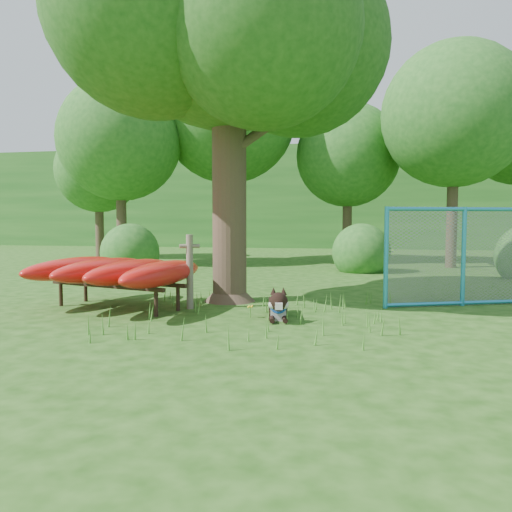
% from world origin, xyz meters
% --- Properties ---
extents(ground, '(80.00, 80.00, 0.00)m').
position_xyz_m(ground, '(0.00, 0.00, 0.00)').
color(ground, '#19440D').
rests_on(ground, ground).
extents(oak_tree, '(6.21, 5.64, 8.29)m').
position_xyz_m(oak_tree, '(-0.67, 2.67, 5.53)').
color(oak_tree, '#3C2D21').
rests_on(oak_tree, ground).
extents(wooden_post, '(0.36, 0.22, 1.33)m').
position_xyz_m(wooden_post, '(-1.10, 1.68, 0.70)').
color(wooden_post, '#655D4C').
rests_on(wooden_post, ground).
extents(kayak_rack, '(2.98, 3.21, 0.89)m').
position_xyz_m(kayak_rack, '(-2.39, 1.46, 0.68)').
color(kayak_rack, black).
rests_on(kayak_rack, ground).
extents(husky_dog, '(0.46, 1.26, 0.56)m').
position_xyz_m(husky_dog, '(0.59, 1.08, 0.20)').
color(husky_dog, black).
rests_on(husky_dog, ground).
extents(fence_section, '(2.95, 1.21, 3.05)m').
position_xyz_m(fence_section, '(3.76, 2.96, 0.92)').
color(fence_section, '#2994C2').
rests_on(fence_section, ground).
extents(wildflower_clump, '(0.10, 0.09, 0.21)m').
position_xyz_m(wildflower_clump, '(0.14, 1.03, 0.17)').
color(wildflower_clump, '#4A8B2D').
rests_on(wildflower_clump, ground).
extents(bg_tree_a, '(4.40, 4.40, 6.70)m').
position_xyz_m(bg_tree_a, '(-6.50, 10.00, 4.48)').
color(bg_tree_a, '#3C2D21').
rests_on(bg_tree_a, ground).
extents(bg_tree_b, '(5.20, 5.20, 8.22)m').
position_xyz_m(bg_tree_b, '(-3.00, 12.00, 5.61)').
color(bg_tree_b, '#3C2D21').
rests_on(bg_tree_b, ground).
extents(bg_tree_c, '(4.00, 4.00, 6.12)m').
position_xyz_m(bg_tree_c, '(1.50, 13.00, 4.11)').
color(bg_tree_c, '#3C2D21').
rests_on(bg_tree_c, ground).
extents(bg_tree_d, '(4.80, 4.80, 7.50)m').
position_xyz_m(bg_tree_d, '(5.00, 11.00, 5.08)').
color(bg_tree_d, '#3C2D21').
rests_on(bg_tree_d, ground).
extents(bg_tree_f, '(3.60, 3.60, 5.55)m').
position_xyz_m(bg_tree_f, '(-9.00, 13.00, 3.73)').
color(bg_tree_f, '#3C2D21').
rests_on(bg_tree_f, ground).
extents(shrub_left, '(1.80, 1.80, 1.80)m').
position_xyz_m(shrub_left, '(-5.00, 7.50, 0.00)').
color(shrub_left, '#225C1D').
rests_on(shrub_left, ground).
extents(shrub_mid, '(1.80, 1.80, 1.80)m').
position_xyz_m(shrub_mid, '(2.00, 9.00, 0.00)').
color(shrub_mid, '#225C1D').
rests_on(shrub_mid, ground).
extents(wooded_hillside, '(80.00, 12.00, 6.00)m').
position_xyz_m(wooded_hillside, '(0.00, 28.00, 3.00)').
color(wooded_hillside, '#225C1D').
rests_on(wooded_hillside, ground).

